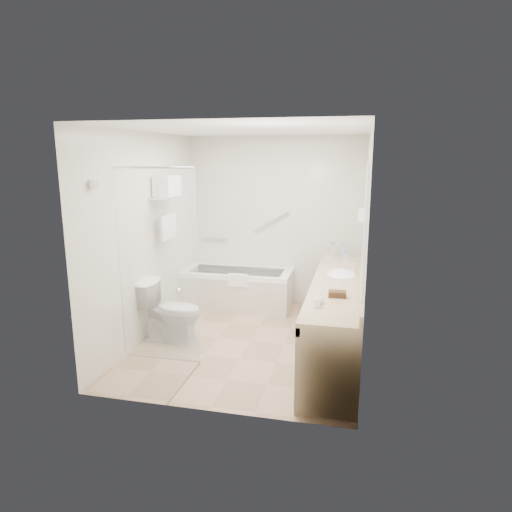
% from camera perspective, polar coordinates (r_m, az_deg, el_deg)
% --- Properties ---
extents(floor, '(3.20, 3.20, 0.00)m').
position_cam_1_polar(floor, '(5.68, -0.69, -10.55)').
color(floor, '#A18063').
rests_on(floor, ground).
extents(ceiling, '(2.60, 3.20, 0.10)m').
position_cam_1_polar(ceiling, '(5.23, -0.76, 15.53)').
color(ceiling, white).
rests_on(ceiling, wall_back).
extents(wall_back, '(2.60, 0.10, 2.50)m').
position_cam_1_polar(wall_back, '(6.86, 2.43, 4.35)').
color(wall_back, beige).
rests_on(wall_back, ground).
extents(wall_front, '(2.60, 0.10, 2.50)m').
position_cam_1_polar(wall_front, '(3.82, -6.38, -2.39)').
color(wall_front, beige).
rests_on(wall_front, ground).
extents(wall_left, '(0.10, 3.20, 2.50)m').
position_cam_1_polar(wall_left, '(5.76, -13.41, 2.42)').
color(wall_left, beige).
rests_on(wall_left, ground).
extents(wall_right, '(0.10, 3.20, 2.50)m').
position_cam_1_polar(wall_right, '(5.17, 13.43, 1.30)').
color(wall_right, beige).
rests_on(wall_right, ground).
extents(bathtub, '(1.60, 0.73, 0.59)m').
position_cam_1_polar(bathtub, '(6.83, -2.33, -4.06)').
color(bathtub, white).
rests_on(bathtub, floor).
extents(grab_bar_short, '(0.40, 0.03, 0.03)m').
position_cam_1_polar(grab_bar_short, '(7.10, -5.22, 2.14)').
color(grab_bar_short, silver).
rests_on(grab_bar_short, wall_back).
extents(grab_bar_long, '(0.53, 0.03, 0.33)m').
position_cam_1_polar(grab_bar_long, '(6.83, 1.95, 4.31)').
color(grab_bar_long, silver).
rests_on(grab_bar_long, wall_back).
extents(shower_enclosure, '(0.96, 0.91, 2.11)m').
position_cam_1_polar(shower_enclosure, '(4.70, -10.91, -2.02)').
color(shower_enclosure, silver).
rests_on(shower_enclosure, floor).
extents(towel_shelf, '(0.24, 0.55, 0.81)m').
position_cam_1_polar(towel_shelf, '(5.95, -11.04, 7.75)').
color(towel_shelf, silver).
rests_on(towel_shelf, wall_left).
extents(vanity_counter, '(0.55, 2.70, 0.95)m').
position_cam_1_polar(vanity_counter, '(5.18, 10.03, -5.50)').
color(vanity_counter, tan).
rests_on(vanity_counter, floor).
extents(sink, '(0.40, 0.52, 0.14)m').
position_cam_1_polar(sink, '(5.51, 10.64, -2.47)').
color(sink, white).
rests_on(sink, vanity_counter).
extents(faucet, '(0.03, 0.03, 0.14)m').
position_cam_1_polar(faucet, '(5.48, 12.20, -1.43)').
color(faucet, silver).
rests_on(faucet, vanity_counter).
extents(mirror, '(0.02, 2.00, 1.20)m').
position_cam_1_polar(mirror, '(4.97, 13.49, 4.37)').
color(mirror, '#B6BAC3').
rests_on(mirror, wall_right).
extents(hairdryer_unit, '(0.08, 0.10, 0.18)m').
position_cam_1_polar(hairdryer_unit, '(6.18, 13.02, 4.99)').
color(hairdryer_unit, white).
rests_on(hairdryer_unit, wall_right).
extents(toilet, '(0.76, 0.43, 0.74)m').
position_cam_1_polar(toilet, '(5.67, -10.59, -6.81)').
color(toilet, white).
rests_on(toilet, floor).
extents(amenity_basket, '(0.18, 0.12, 0.06)m').
position_cam_1_polar(amenity_basket, '(4.61, 10.13, -4.69)').
color(amenity_basket, '#3F2616').
rests_on(amenity_basket, vanity_counter).
extents(soap_bottle_a, '(0.05, 0.12, 0.05)m').
position_cam_1_polar(soap_bottle_a, '(4.27, 7.72, -6.02)').
color(soap_bottle_a, white).
rests_on(soap_bottle_a, vanity_counter).
extents(soap_bottle_b, '(0.12, 0.14, 0.09)m').
position_cam_1_polar(soap_bottle_b, '(4.37, 7.91, -5.34)').
color(soap_bottle_b, white).
rests_on(soap_bottle_b, vanity_counter).
extents(water_bottle_left, '(0.06, 0.06, 0.21)m').
position_cam_1_polar(water_bottle_left, '(6.23, 10.86, 0.44)').
color(water_bottle_left, silver).
rests_on(water_bottle_left, vanity_counter).
extents(water_bottle_mid, '(0.06, 0.06, 0.21)m').
position_cam_1_polar(water_bottle_mid, '(6.32, 9.55, 0.65)').
color(water_bottle_mid, silver).
rests_on(water_bottle_mid, vanity_counter).
extents(water_bottle_right, '(0.06, 0.06, 0.21)m').
position_cam_1_polar(water_bottle_right, '(5.79, 11.07, -0.47)').
color(water_bottle_right, silver).
rests_on(water_bottle_right, vanity_counter).
extents(drinking_glass_near, '(0.10, 0.10, 0.10)m').
position_cam_1_polar(drinking_glass_near, '(5.40, 9.11, -1.88)').
color(drinking_glass_near, silver).
rests_on(drinking_glass_near, vanity_counter).
extents(drinking_glass_far, '(0.10, 0.10, 0.10)m').
position_cam_1_polar(drinking_glass_far, '(6.08, 9.02, -0.21)').
color(drinking_glass_far, silver).
rests_on(drinking_glass_far, vanity_counter).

